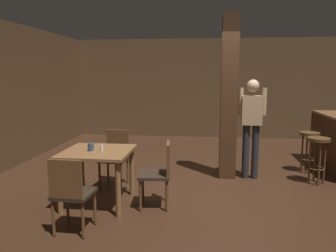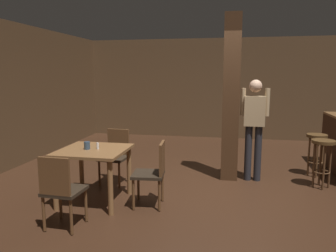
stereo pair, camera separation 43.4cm
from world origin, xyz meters
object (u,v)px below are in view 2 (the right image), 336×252
Objects in this scene: bar_stool_mid at (316,145)px; napkin_cup at (87,146)px; salt_shaker at (98,146)px; standing_person at (254,123)px; bar_stool_near at (323,152)px; dining_table at (94,158)px; chair_east at (154,171)px; chair_south at (61,188)px; chair_north at (116,154)px.

napkin_cup is at bearing -150.82° from bar_stool_mid.
standing_person reaches higher than salt_shaker.
salt_shaker reaches higher than bar_stool_near.
salt_shaker is (0.14, 0.05, -0.01)m from napkin_cup.
dining_table is at bearing -168.90° from salt_shaker.
standing_person is 2.21× the size of bar_stool_near.
salt_shaker is at bearing -159.18° from bar_stool_near.
chair_east is 1.26m from chair_south.
salt_shaker is 3.50m from bar_stool_near.
standing_person reaches higher than dining_table.
napkin_cup is 2.77m from standing_person.
napkin_cup is at bearing -159.27° from bar_stool_near.
chair_south reaches higher than salt_shaker.
chair_east is at bearing 0.58° from dining_table.
chair_south is (-0.04, -1.71, 0.00)m from chair_north.
standing_person is (2.28, 2.32, 0.50)m from chair_south.
bar_stool_near is at bearing 32.59° from chair_south.
bar_stool_mid is (3.40, 2.78, 0.06)m from chair_south.
bar_stool_near is 1.03× the size of bar_stool_mid.
napkin_cup reaches higher than bar_stool_mid.
napkin_cup is (-0.06, 0.85, 0.32)m from chair_south.
chair_north is 3.53m from bar_stool_mid.
chair_south is at bearing -91.19° from chair_north.
bar_stool_near is at bearing 20.73° from napkin_cup.
dining_table is 0.87m from chair_east.
chair_north is 1.00× the size of chair_south.
chair_south is 0.95m from salt_shaker.
dining_table is at bearing -159.34° from bar_stool_near.
bar_stool_mid is (3.32, 1.88, -0.25)m from salt_shaker.
chair_south is at bearing -140.70° from bar_stool_mid.
chair_south reaches higher than napkin_cup.
standing_person reaches higher than bar_stool_mid.
standing_person is at bearing -157.50° from bar_stool_mid.
bar_stool_near is (3.41, 1.29, -0.24)m from napkin_cup.
napkin_cup is at bearing 93.95° from chair_south.
bar_stool_mid is at bearing 29.18° from napkin_cup.
chair_south is at bearing -134.55° from standing_person.
bar_stool_mid is (0.05, 0.64, -0.02)m from bar_stool_near.
napkin_cup is (-0.94, -0.04, 0.32)m from chair_east.
standing_person is at bearing 32.83° from salt_shaker.
salt_shaker is at bearing 84.96° from chair_south.
dining_table is 3.56m from bar_stool_near.
bar_stool_near is at bearing 20.82° from salt_shaker.
salt_shaker is at bearing 18.54° from napkin_cup.
bar_stool_mid is (1.11, 0.46, -0.43)m from standing_person.
chair_east reaches higher than napkin_cup.
bar_stool_near is (3.27, 1.24, -0.23)m from salt_shaker.
salt_shaker is at bearing -150.42° from bar_stool_mid.
bar_stool_mid is (3.38, 1.89, -0.07)m from dining_table.
chair_north is 3.34m from bar_stool_near.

